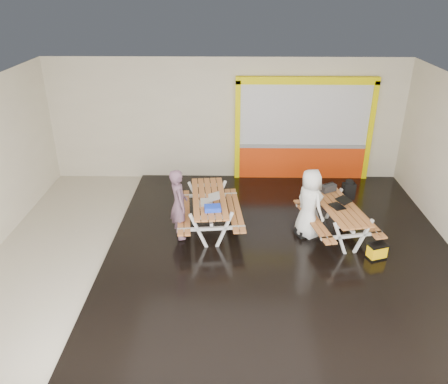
{
  "coord_description": "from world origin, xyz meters",
  "views": [
    {
      "loc": [
        0.16,
        -8.18,
        5.39
      ],
      "look_at": [
        0.0,
        0.9,
        1.0
      ],
      "focal_mm": 35.62,
      "sensor_mm": 36.0,
      "label": 1
    }
  ],
  "objects_px": {
    "picnic_table_left": "(209,205)",
    "person_left": "(179,204)",
    "person_right": "(310,204)",
    "backpack": "(349,190)",
    "laptop_right": "(340,204)",
    "laptop_left": "(209,200)",
    "toolbox": "(328,188)",
    "fluke_bag": "(377,251)",
    "picnic_table_right": "(338,213)",
    "dark_case": "(305,231)",
    "blue_pouch": "(213,208)"
  },
  "relations": [
    {
      "from": "picnic_table_left",
      "to": "person_left",
      "type": "relative_size",
      "value": 1.41
    },
    {
      "from": "person_right",
      "to": "backpack",
      "type": "distance_m",
      "value": 1.47
    },
    {
      "from": "laptop_right",
      "to": "laptop_left",
      "type": "bearing_deg",
      "value": 179.19
    },
    {
      "from": "picnic_table_left",
      "to": "backpack",
      "type": "xyz_separation_m",
      "value": [
        3.37,
        0.69,
        0.08
      ]
    },
    {
      "from": "laptop_right",
      "to": "toolbox",
      "type": "distance_m",
      "value": 0.78
    },
    {
      "from": "toolbox",
      "to": "fluke_bag",
      "type": "xyz_separation_m",
      "value": [
        0.77,
        -1.67,
        -0.68
      ]
    },
    {
      "from": "picnic_table_right",
      "to": "dark_case",
      "type": "relative_size",
      "value": 5.48
    },
    {
      "from": "laptop_right",
      "to": "person_left",
      "type": "bearing_deg",
      "value": -178.04
    },
    {
      "from": "picnic_table_left",
      "to": "toolbox",
      "type": "distance_m",
      "value": 2.86
    },
    {
      "from": "picnic_table_right",
      "to": "blue_pouch",
      "type": "distance_m",
      "value": 2.84
    },
    {
      "from": "picnic_table_left",
      "to": "dark_case",
      "type": "xyz_separation_m",
      "value": [
        2.22,
        -0.27,
        -0.53
      ]
    },
    {
      "from": "person_right",
      "to": "dark_case",
      "type": "bearing_deg",
      "value": 52.67
    },
    {
      "from": "laptop_left",
      "to": "laptop_right",
      "type": "bearing_deg",
      "value": -0.81
    },
    {
      "from": "laptop_left",
      "to": "person_right",
      "type": "bearing_deg",
      "value": -0.04
    },
    {
      "from": "person_right",
      "to": "toolbox",
      "type": "relative_size",
      "value": 3.96
    },
    {
      "from": "dark_case",
      "to": "toolbox",
      "type": "bearing_deg",
      "value": 51.27
    },
    {
      "from": "laptop_right",
      "to": "blue_pouch",
      "type": "relative_size",
      "value": 1.45
    },
    {
      "from": "dark_case",
      "to": "fluke_bag",
      "type": "bearing_deg",
      "value": -34.63
    },
    {
      "from": "picnic_table_left",
      "to": "laptop_right",
      "type": "relative_size",
      "value": 4.56
    },
    {
      "from": "dark_case",
      "to": "person_right",
      "type": "bearing_deg",
      "value": -7.47
    },
    {
      "from": "picnic_table_right",
      "to": "dark_case",
      "type": "bearing_deg",
      "value": -179.62
    },
    {
      "from": "laptop_right",
      "to": "backpack",
      "type": "relative_size",
      "value": 1.02
    },
    {
      "from": "person_right",
      "to": "laptop_left",
      "type": "xyz_separation_m",
      "value": [
        -2.24,
        0.0,
        0.07
      ]
    },
    {
      "from": "picnic_table_left",
      "to": "person_left",
      "type": "xyz_separation_m",
      "value": [
        -0.65,
        -0.43,
        0.24
      ]
    },
    {
      "from": "toolbox",
      "to": "picnic_table_left",
      "type": "bearing_deg",
      "value": -170.61
    },
    {
      "from": "person_left",
      "to": "fluke_bag",
      "type": "relative_size",
      "value": 3.64
    },
    {
      "from": "laptop_right",
      "to": "fluke_bag",
      "type": "height_order",
      "value": "laptop_right"
    },
    {
      "from": "person_right",
      "to": "toolbox",
      "type": "xyz_separation_m",
      "value": [
        0.55,
        0.74,
        0.05
      ]
    },
    {
      "from": "toolbox",
      "to": "fluke_bag",
      "type": "relative_size",
      "value": 0.92
    },
    {
      "from": "picnic_table_left",
      "to": "backpack",
      "type": "bearing_deg",
      "value": 11.64
    },
    {
      "from": "laptop_left",
      "to": "picnic_table_right",
      "type": "bearing_deg",
      "value": 0.15
    },
    {
      "from": "fluke_bag",
      "to": "laptop_right",
      "type": "bearing_deg",
      "value": 126.66
    },
    {
      "from": "picnic_table_right",
      "to": "laptop_left",
      "type": "xyz_separation_m",
      "value": [
        -2.89,
        -0.01,
        0.3
      ]
    },
    {
      "from": "picnic_table_left",
      "to": "fluke_bag",
      "type": "bearing_deg",
      "value": -18.57
    },
    {
      "from": "dark_case",
      "to": "blue_pouch",
      "type": "bearing_deg",
      "value": -170.08
    },
    {
      "from": "toolbox",
      "to": "person_left",
      "type": "bearing_deg",
      "value": -165.44
    },
    {
      "from": "person_left",
      "to": "laptop_right",
      "type": "relative_size",
      "value": 3.24
    },
    {
      "from": "person_left",
      "to": "laptop_right",
      "type": "height_order",
      "value": "person_left"
    },
    {
      "from": "picnic_table_right",
      "to": "laptop_left",
      "type": "height_order",
      "value": "laptop_left"
    },
    {
      "from": "person_left",
      "to": "backpack",
      "type": "bearing_deg",
      "value": -92.62
    },
    {
      "from": "toolbox",
      "to": "dark_case",
      "type": "height_order",
      "value": "toolbox"
    },
    {
      "from": "person_left",
      "to": "person_right",
      "type": "bearing_deg",
      "value": -105.12
    },
    {
      "from": "laptop_right",
      "to": "backpack",
      "type": "bearing_deg",
      "value": 65.88
    },
    {
      "from": "laptop_left",
      "to": "dark_case",
      "type": "xyz_separation_m",
      "value": [
        2.21,
        0.0,
        -0.79
      ]
    },
    {
      "from": "dark_case",
      "to": "laptop_left",
      "type": "bearing_deg",
      "value": -179.92
    },
    {
      "from": "person_left",
      "to": "dark_case",
      "type": "xyz_separation_m",
      "value": [
        2.87,
        0.17,
        -0.77
      ]
    },
    {
      "from": "laptop_right",
      "to": "dark_case",
      "type": "xyz_separation_m",
      "value": [
        -0.69,
        0.04,
        -0.74
      ]
    },
    {
      "from": "picnic_table_left",
      "to": "picnic_table_right",
      "type": "distance_m",
      "value": 2.92
    },
    {
      "from": "picnic_table_left",
      "to": "laptop_left",
      "type": "relative_size",
      "value": 4.98
    },
    {
      "from": "person_right",
      "to": "laptop_right",
      "type": "distance_m",
      "value": 0.66
    }
  ]
}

